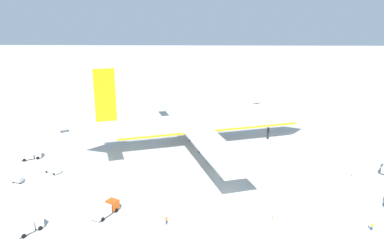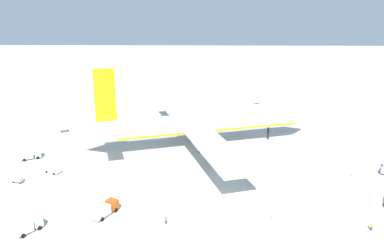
{
  "view_description": "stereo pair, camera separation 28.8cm",
  "coord_description": "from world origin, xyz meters",
  "px_view_note": "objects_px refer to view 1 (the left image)",
  "views": [
    {
      "loc": [
        -1.72,
        -116.22,
        43.63
      ],
      "look_at": [
        -3.95,
        3.06,
        7.52
      ],
      "focal_mm": 36.45,
      "sensor_mm": 36.0,
      "label": 1
    },
    {
      "loc": [
        -1.44,
        -116.22,
        43.63
      ],
      "look_at": [
        -3.95,
        3.06,
        7.52
      ],
      "focal_mm": 36.45,
      "sensor_mm": 36.0,
      "label": 2
    }
  ],
  "objects_px": {
    "service_truck_2": "(105,209)",
    "service_truck_4": "(28,226)",
    "traffic_cone_3": "(272,217)",
    "baggage_cart_2": "(18,179)",
    "ground_worker_2": "(166,220)",
    "traffic_cone_2": "(303,111)",
    "baggage_cart_1": "(65,131)",
    "baggage_cart_0": "(257,102)",
    "service_van": "(53,169)",
    "traffic_cone_1": "(351,175)",
    "traffic_cone_4": "(318,119)",
    "traffic_cone_0": "(295,115)",
    "service_truck_3": "(30,154)",
    "airliner": "(200,124)",
    "ground_worker_0": "(372,226)"
  },
  "relations": [
    {
      "from": "service_truck_2",
      "to": "service_truck_4",
      "type": "relative_size",
      "value": 1.23
    },
    {
      "from": "service_truck_2",
      "to": "traffic_cone_3",
      "type": "bearing_deg",
      "value": -0.81
    },
    {
      "from": "baggage_cart_2",
      "to": "traffic_cone_3",
      "type": "relative_size",
      "value": 5.87
    },
    {
      "from": "ground_worker_2",
      "to": "traffic_cone_2",
      "type": "relative_size",
      "value": 3.21
    },
    {
      "from": "service_truck_4",
      "to": "baggage_cart_1",
      "type": "distance_m",
      "value": 63.93
    },
    {
      "from": "traffic_cone_3",
      "to": "traffic_cone_2",
      "type": "bearing_deg",
      "value": 71.7
    },
    {
      "from": "baggage_cart_0",
      "to": "baggage_cart_1",
      "type": "xyz_separation_m",
      "value": [
        -73.25,
        -41.17,
        -0.38
      ]
    },
    {
      "from": "service_van",
      "to": "traffic_cone_1",
      "type": "bearing_deg",
      "value": -0.37
    },
    {
      "from": "service_van",
      "to": "traffic_cone_4",
      "type": "relative_size",
      "value": 8.68
    },
    {
      "from": "service_truck_4",
      "to": "traffic_cone_0",
      "type": "distance_m",
      "value": 110.8
    },
    {
      "from": "service_truck_4",
      "to": "traffic_cone_1",
      "type": "xyz_separation_m",
      "value": [
        73.67,
        27.53,
        -1.21
      ]
    },
    {
      "from": "baggage_cart_1",
      "to": "traffic_cone_0",
      "type": "bearing_deg",
      "value": 14.07
    },
    {
      "from": "service_van",
      "to": "ground_worker_2",
      "type": "distance_m",
      "value": 40.7
    },
    {
      "from": "baggage_cart_0",
      "to": "baggage_cart_2",
      "type": "distance_m",
      "value": 108.46
    },
    {
      "from": "traffic_cone_4",
      "to": "service_truck_3",
      "type": "bearing_deg",
      "value": -156.17
    },
    {
      "from": "traffic_cone_2",
      "to": "service_truck_2",
      "type": "bearing_deg",
      "value": -127.05
    },
    {
      "from": "service_truck_3",
      "to": "service_van",
      "type": "distance_m",
      "value": 13.48
    },
    {
      "from": "service_truck_2",
      "to": "traffic_cone_1",
      "type": "bearing_deg",
      "value": 19.21
    },
    {
      "from": "service_truck_3",
      "to": "traffic_cone_1",
      "type": "xyz_separation_m",
      "value": [
        88.88,
        -9.73,
        -1.25
      ]
    },
    {
      "from": "traffic_cone_1",
      "to": "traffic_cone_2",
      "type": "xyz_separation_m",
      "value": [
        3.46,
        63.19,
        0.0
      ]
    },
    {
      "from": "service_truck_2",
      "to": "service_van",
      "type": "relative_size",
      "value": 1.46
    },
    {
      "from": "airliner",
      "to": "service_truck_2",
      "type": "xyz_separation_m",
      "value": [
        -20.32,
        -42.44,
        -5.84
      ]
    },
    {
      "from": "service_truck_3",
      "to": "service_van",
      "type": "bearing_deg",
      "value": -43.17
    },
    {
      "from": "traffic_cone_0",
      "to": "airliner",
      "type": "bearing_deg",
      "value": -137.65
    },
    {
      "from": "ground_worker_0",
      "to": "traffic_cone_0",
      "type": "xyz_separation_m",
      "value": [
        4.05,
        81.96,
        -0.58
      ]
    },
    {
      "from": "traffic_cone_3",
      "to": "baggage_cart_0",
      "type": "bearing_deg",
      "value": 83.95
    },
    {
      "from": "ground_worker_0",
      "to": "ground_worker_2",
      "type": "relative_size",
      "value": 0.95
    },
    {
      "from": "service_truck_2",
      "to": "baggage_cart_0",
      "type": "bearing_deg",
      "value": 64.7
    },
    {
      "from": "service_truck_2",
      "to": "ground_worker_2",
      "type": "relative_size",
      "value": 3.95
    },
    {
      "from": "baggage_cart_0",
      "to": "traffic_cone_1",
      "type": "bearing_deg",
      "value": -79.44
    },
    {
      "from": "service_truck_4",
      "to": "service_truck_2",
      "type": "bearing_deg",
      "value": 25.88
    },
    {
      "from": "baggage_cart_1",
      "to": "traffic_cone_1",
      "type": "xyz_separation_m",
      "value": [
        87.43,
        -34.88,
        0.01
      ]
    },
    {
      "from": "baggage_cart_2",
      "to": "ground_worker_0",
      "type": "bearing_deg",
      "value": -14.0
    },
    {
      "from": "service_truck_4",
      "to": "service_van",
      "type": "height_order",
      "value": "service_truck_4"
    },
    {
      "from": "traffic_cone_1",
      "to": "ground_worker_2",
      "type": "bearing_deg",
      "value": -152.67
    },
    {
      "from": "service_van",
      "to": "traffic_cone_0",
      "type": "xyz_separation_m",
      "value": [
        77.65,
        55.93,
        -0.76
      ]
    },
    {
      "from": "baggage_cart_0",
      "to": "traffic_cone_4",
      "type": "height_order",
      "value": "baggage_cart_0"
    },
    {
      "from": "airliner",
      "to": "traffic_cone_2",
      "type": "distance_m",
      "value": 60.38
    },
    {
      "from": "baggage_cart_1",
      "to": "traffic_cone_1",
      "type": "relative_size",
      "value": 5.8
    },
    {
      "from": "traffic_cone_1",
      "to": "service_truck_4",
      "type": "bearing_deg",
      "value": -159.51
    },
    {
      "from": "baggage_cart_2",
      "to": "traffic_cone_2",
      "type": "height_order",
      "value": "baggage_cart_2"
    },
    {
      "from": "traffic_cone_3",
      "to": "traffic_cone_4",
      "type": "xyz_separation_m",
      "value": [
        30.72,
        73.14,
        0.0
      ]
    },
    {
      "from": "service_van",
      "to": "traffic_cone_4",
      "type": "xyz_separation_m",
      "value": [
        85.26,
        51.22,
        -0.76
      ]
    },
    {
      "from": "service_truck_2",
      "to": "baggage_cart_1",
      "type": "relative_size",
      "value": 2.19
    },
    {
      "from": "baggage_cart_1",
      "to": "traffic_cone_0",
      "type": "distance_m",
      "value": 88.68
    },
    {
      "from": "traffic_cone_3",
      "to": "traffic_cone_0",
      "type": "bearing_deg",
      "value": 73.47
    },
    {
      "from": "ground_worker_2",
      "to": "traffic_cone_1",
      "type": "height_order",
      "value": "ground_worker_2"
    },
    {
      "from": "traffic_cone_4",
      "to": "service_truck_4",
      "type": "bearing_deg",
      "value": -135.22
    },
    {
      "from": "ground_worker_2",
      "to": "traffic_cone_3",
      "type": "bearing_deg",
      "value": 6.95
    },
    {
      "from": "service_truck_4",
      "to": "traffic_cone_0",
      "type": "relative_size",
      "value": 10.34
    }
  ]
}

